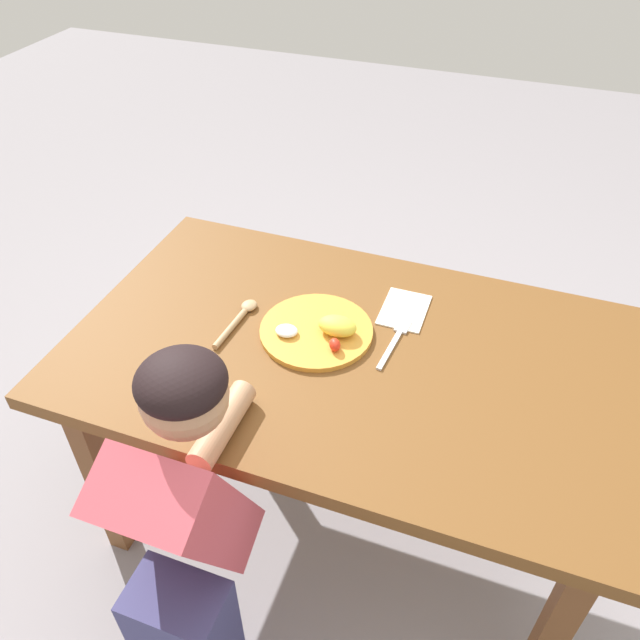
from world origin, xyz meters
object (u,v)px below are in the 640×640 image
Objects in this scene: spoon at (239,318)px; fork at (397,337)px; person at (187,554)px; plate at (320,330)px.

fork is at bearing -76.24° from spoon.
fork is at bearing 66.63° from person.
person is (0.13, -0.53, -0.16)m from spoon.
person is at bearing -163.01° from spoon.
plate is 0.28× the size of person.
plate is 1.17× the size of fork.
fork is at bearing 15.49° from plate.
fork is 0.67m from person.
spoon is (-0.39, -0.07, 0.01)m from fork.
plate is 0.21m from spoon.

